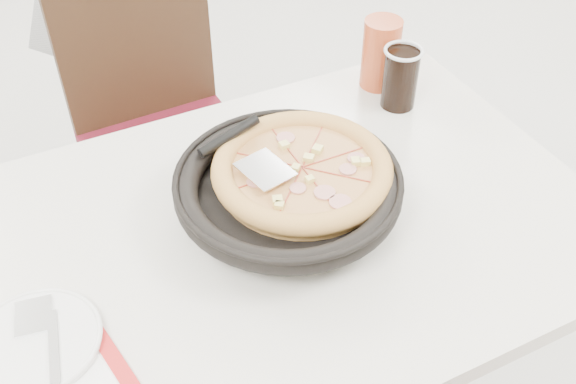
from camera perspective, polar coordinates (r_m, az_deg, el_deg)
name	(u,v)px	position (r m, az deg, el deg)	size (l,w,h in m)	color
floor	(234,239)	(2.24, -4.58, -4.01)	(7.00, 7.00, 0.00)	#B9B9B4
main_table	(274,348)	(1.50, -1.19, -13.03)	(1.20, 0.80, 0.75)	silver
chair_far	(170,147)	(1.85, -9.93, 3.76)	(0.42, 0.42, 0.95)	black
trivet	(274,199)	(1.24, -1.17, -0.56)	(0.11, 0.11, 0.04)	black
pizza_pan	(288,195)	(1.21, 0.00, -0.28)	(0.34, 0.34, 0.01)	black
pizza	(302,176)	(1.22, 1.20, 1.34)	(0.30, 0.30, 0.02)	tan
pizza_server	(265,169)	(1.19, -1.97, 1.93)	(0.07, 0.09, 0.00)	white
napkin	(61,374)	(1.07, -18.68, -14.38)	(0.17, 0.17, 0.00)	white
side_plate	(36,342)	(1.11, -20.59, -11.83)	(0.20, 0.20, 0.01)	white
fork	(54,349)	(1.08, -19.23, -12.47)	(0.01, 0.15, 0.00)	white
cola_glass	(400,79)	(1.49, 9.47, 9.39)	(0.08, 0.08, 0.13)	black
red_cup	(381,54)	(1.55, 7.85, 11.54)	(0.08, 0.08, 0.16)	#B74521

